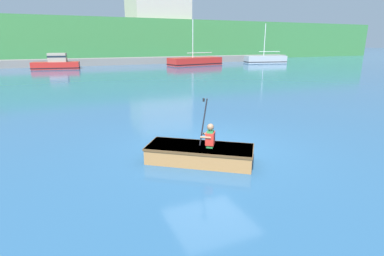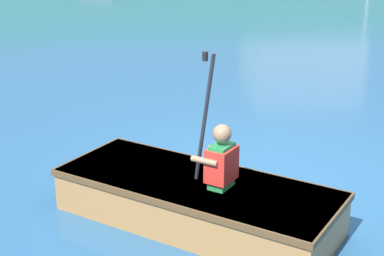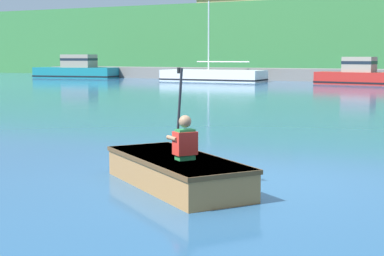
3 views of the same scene
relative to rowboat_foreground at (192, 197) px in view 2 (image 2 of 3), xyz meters
The scene contains 3 objects.
ground_plane 1.20m from the rowboat_foreground, 46.07° to the left, with size 300.00×300.00×0.00m, color #28567F.
rowboat_foreground is the anchor object (origin of this frame).
person_paddler 0.55m from the rowboat_foreground, 36.09° to the right, with size 0.45×0.45×1.24m.
Camera 2 is at (-1.23, -5.90, 2.74)m, focal length 55.00 mm.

